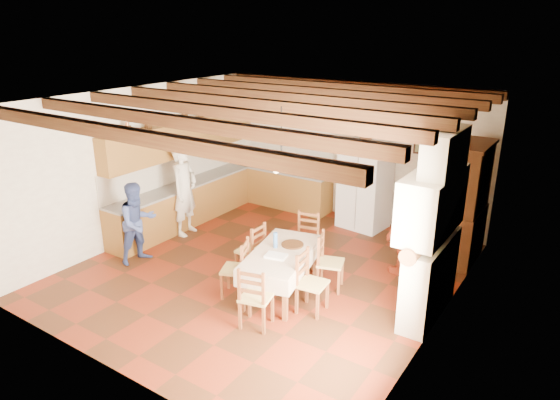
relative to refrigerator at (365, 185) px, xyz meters
The scene contains 31 objects.
floor 3.03m from the refrigerator, 101.01° to the right, with size 6.00×6.50×0.02m, color #4A2513.
ceiling 3.56m from the refrigerator, 101.01° to the right, with size 6.00×6.50×0.02m, color white.
wall_back 0.91m from the refrigerator, 141.82° to the left, with size 6.00×0.02×3.00m, color beige.
wall_front 6.14m from the refrigerator, 95.16° to the right, with size 6.00×0.02×3.00m, color beige.
wall_left 4.58m from the refrigerator, 141.54° to the right, with size 0.02×6.50×3.00m, color beige.
wall_right 3.79m from the refrigerator, 48.98° to the right, with size 0.02×6.50×3.00m, color beige.
ceiling_beams 3.50m from the refrigerator, 101.01° to the right, with size 6.00×6.30×0.16m, color #32170E, non-canonical shape.
lower_cabinets_left 3.74m from the refrigerator, 151.33° to the right, with size 0.60×4.30×0.86m, color olive.
lower_cabinets_back 2.16m from the refrigerator, behind, with size 2.30×0.60×0.86m, color olive.
countertop_left 3.70m from the refrigerator, 151.33° to the right, with size 0.62×4.30×0.04m, color slate.
countertop_back 2.10m from the refrigerator, behind, with size 2.34×0.62×0.04m, color slate.
backsplash_left 3.97m from the refrigerator, 153.31° to the right, with size 0.03×4.30×0.60m, color beige.
backsplash_back 2.16m from the refrigerator, 169.02° to the left, with size 2.30×0.03×0.60m, color beige.
upper_cabinets 3.92m from the refrigerator, 152.23° to the right, with size 0.35×4.20×0.70m, color olive.
fireplace 3.44m from the refrigerator, 50.45° to the right, with size 0.56×1.60×2.80m, color beige, non-canonical shape.
wall_picture 1.42m from the refrigerator, 21.93° to the left, with size 0.34×0.03×0.42m, color #311D15.
refrigerator is the anchor object (origin of this frame).
hutch 2.25m from the refrigerator, 11.80° to the right, with size 0.51×1.21×2.19m, color #39230C, non-canonical shape.
dining_table 3.32m from the refrigerator, 88.40° to the right, with size 1.20×1.81×0.73m.
chandelier 3.56m from the refrigerator, 88.40° to the right, with size 0.47×0.47×0.03m, color black.
chair_left_near 3.84m from the refrigerator, 97.00° to the right, with size 0.42×0.40×0.96m, color brown, non-canonical shape.
chair_left_far 3.20m from the refrigerator, 102.34° to the right, with size 0.42×0.40×0.96m, color brown, non-canonical shape.
chair_right_near 3.63m from the refrigerator, 77.36° to the right, with size 0.42×0.40×0.96m, color brown, non-canonical shape.
chair_right_far 2.87m from the refrigerator, 76.01° to the right, with size 0.42×0.40×0.96m, color brown, non-canonical shape.
chair_end_near 4.32m from the refrigerator, 85.76° to the right, with size 0.42×0.40×0.96m, color brown, non-canonical shape.
chair_end_far 2.27m from the refrigerator, 92.64° to the right, with size 0.42×0.40×0.96m, color brown, non-canonical shape.
person_man 3.72m from the refrigerator, 140.50° to the right, with size 0.68×0.45×1.87m, color silver.
person_woman_blue 4.63m from the refrigerator, 125.34° to the right, with size 0.73×0.57×1.50m, color #3D4F90.
person_woman_red 2.14m from the refrigerator, 46.63° to the right, with size 0.92×0.38×1.57m, color #B93F1F.
microwave 1.34m from the refrigerator, behind, with size 0.56×0.38×0.31m, color silver.
fridge_vase 1.07m from the refrigerator, behind, with size 0.28×0.28×0.29m, color #39230C.
Camera 1 is at (4.58, -6.42, 4.12)m, focal length 32.00 mm.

